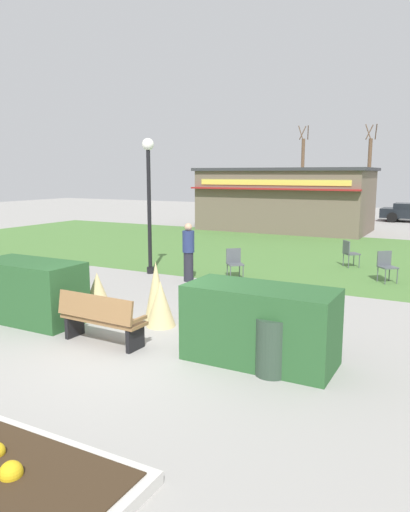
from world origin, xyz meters
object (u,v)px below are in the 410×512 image
parked_car_west_slot (331,209)px  tree_right_bg (302,173)px  cafe_chair_east (349,251)px  person_strolling (188,252)px  cafe_chair_center (234,261)px  lamppost_mid (149,190)px  park_bench (101,319)px  tree_center_bg (369,174)px  food_kiosk (285,199)px  trash_bin (272,346)px  cafe_chair_west (386,264)px

parked_car_west_slot → tree_right_bg: (-4.09, 6.52, 2.49)m
cafe_chair_east → person_strolling: 5.69m
cafe_chair_center → lamppost_mid: bearing=-168.1°
cafe_chair_center → tree_right_bg: bearing=103.1°
park_bench → lamppost_mid: lamppost_mid is taller
tree_center_bg → lamppost_mid: bearing=-94.0°
cafe_chair_east → tree_center_bg: size_ratio=0.13×
park_bench → food_kiosk: 19.22m
trash_bin → cafe_chair_center: size_ratio=1.02×
food_kiosk → cafe_chair_center: 13.07m
tree_center_bg → food_kiosk: bearing=-98.8°
park_bench → tree_right_bg: bearing=101.0°
lamppost_mid → tree_right_bg: bearing=97.6°
cafe_chair_center → parked_car_west_slot: size_ratio=0.21×
trash_bin → cafe_chair_center: trash_bin is taller
trash_bin → lamppost_mid: bearing=137.8°
food_kiosk → trash_bin: bearing=-71.5°
food_kiosk → cafe_chair_west: bearing=-58.2°
cafe_chair_east → tree_center_bg: bearing=98.5°
cafe_chair_east → tree_right_bg: size_ratio=0.13×
cafe_chair_center → cafe_chair_west: bearing=21.9°
food_kiosk → parked_car_west_slot: food_kiosk is taller
lamppost_mid → cafe_chair_center: bearing=11.9°
park_bench → tree_right_bg: tree_right_bg is taller
trash_bin → cafe_chair_center: bearing=119.6°
lamppost_mid → tree_center_bg: bearing=86.0°
food_kiosk → tree_center_bg: (2.07, 13.42, 1.31)m
cafe_chair_center → person_strolling: 1.43m
trash_bin → cafe_chair_west: (0.60, 7.67, 0.07)m
park_bench → cafe_chair_east: park_bench is taller
lamppost_mid → tree_center_bg: size_ratio=0.61×
cafe_chair_center → tree_center_bg: size_ratio=0.13×
cafe_chair_west → tree_center_bg: bearing=101.1°
person_strolling → tree_center_bg: tree_center_bg is taller
cafe_chair_east → person_strolling: person_strolling is taller
food_kiosk → cafe_chair_center: (2.83, -12.70, -1.17)m
food_kiosk → person_strolling: (1.81, -13.65, -0.84)m
trash_bin → person_strolling: bearing=131.1°
parked_car_west_slot → person_strolling: bearing=-86.7°
food_kiosk → park_bench: bearing=-80.9°
park_bench → trash_bin: bearing=3.3°
lamppost_mid → tree_center_bg: 26.75m
person_strolling → tree_right_bg: tree_right_bg is taller
lamppost_mid → trash_bin: 8.45m
lamppost_mid → cafe_chair_east: 6.90m
trash_bin → cafe_chair_east: bearing=94.9°
trash_bin → tree_center_bg: (-4.19, 32.17, 2.55)m
trash_bin → food_kiosk: bearing=108.5°
food_kiosk → tree_center_bg: bearing=81.2°
park_bench → tree_center_bg: tree_center_bg is taller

